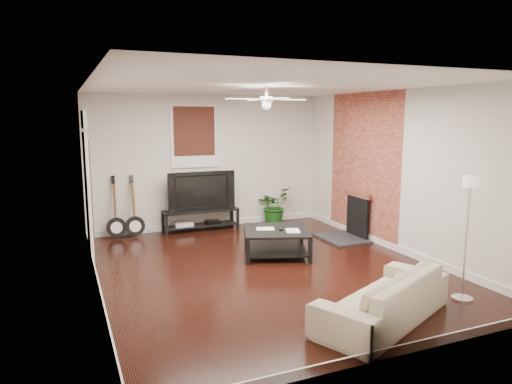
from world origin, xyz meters
TOP-DOWN VIEW (x-y plane):
  - room at (0.00, 0.00)m, footprint 5.01×6.01m
  - brick_accent at (2.49, 1.00)m, footprint 0.02×2.20m
  - fireplace at (2.20, 1.00)m, footprint 0.80×1.10m
  - window_back at (-0.30, 2.97)m, footprint 1.00×0.06m
  - door_left at (-2.46, 1.90)m, footprint 0.08×1.00m
  - tv_stand at (-0.25, 2.78)m, footprint 1.57×0.42m
  - tv at (-0.25, 2.80)m, footprint 1.40×0.18m
  - coffee_table at (0.45, 0.58)m, footprint 1.38×1.38m
  - sofa at (0.49, -2.24)m, footprint 2.13×1.54m
  - floor_lamp at (1.84, -2.14)m, footprint 0.36×0.36m
  - potted_plant at (1.43, 2.77)m, footprint 0.95×0.92m
  - guitar_left at (-1.95, 2.75)m, footprint 0.41×0.31m
  - guitar_right at (-1.60, 2.72)m, footprint 0.38×0.27m
  - ceiling_fan at (0.00, 0.00)m, footprint 1.24×1.24m

SIDE VIEW (x-z plane):
  - tv_stand at x=-0.25m, z-range 0.00..0.44m
  - coffee_table at x=0.45m, z-range 0.00..0.45m
  - sofa at x=0.49m, z-range 0.00..0.58m
  - potted_plant at x=1.43m, z-range 0.00..0.80m
  - fireplace at x=2.20m, z-range 0.00..0.92m
  - guitar_left at x=-1.95m, z-range 0.00..1.24m
  - guitar_right at x=-1.60m, z-range 0.00..1.24m
  - floor_lamp at x=1.84m, z-range 0.00..1.62m
  - tv at x=-0.25m, z-range 0.44..1.25m
  - door_left at x=-2.46m, z-range 0.00..2.50m
  - room at x=0.00m, z-range 0.00..2.80m
  - brick_accent at x=2.49m, z-range 0.00..2.80m
  - window_back at x=-0.30m, z-range 1.30..2.60m
  - ceiling_fan at x=0.00m, z-range 2.44..2.76m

